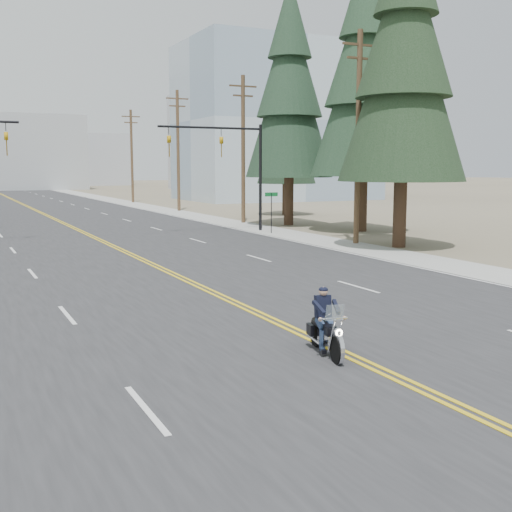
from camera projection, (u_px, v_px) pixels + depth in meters
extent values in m
cube|color=#303033|center=(24.00, 205.00, 72.18)|extent=(20.00, 200.00, 0.01)
cube|color=#A5A5A0|center=(125.00, 203.00, 77.14)|extent=(3.00, 200.00, 0.01)
imported|color=#BF8C0C|center=(6.00, 134.00, 35.44)|extent=(0.21, 0.26, 1.30)
cylinder|color=black|center=(260.00, 178.00, 42.56)|extent=(0.20, 0.20, 7.00)
cylinder|color=black|center=(211.00, 128.00, 40.61)|extent=(7.00, 0.14, 0.14)
imported|color=#BF8C0C|center=(221.00, 138.00, 41.00)|extent=(0.21, 0.26, 1.30)
imported|color=#BF8C0C|center=(169.00, 137.00, 39.49)|extent=(0.21, 0.26, 1.30)
cylinder|color=black|center=(271.00, 213.00, 40.99)|extent=(0.06, 0.06, 2.60)
cube|color=#0C5926|center=(271.00, 194.00, 40.83)|extent=(0.90, 0.03, 0.25)
cylinder|color=brown|center=(358.00, 139.00, 34.87)|extent=(0.30, 0.30, 11.50)
cube|color=brown|center=(360.00, 45.00, 34.19)|extent=(2.20, 0.12, 0.12)
cube|color=brown|center=(360.00, 58.00, 34.29)|extent=(1.60, 0.12, 0.12)
cylinder|color=brown|center=(243.00, 150.00, 48.28)|extent=(0.30, 0.30, 11.00)
cube|color=brown|center=(243.00, 86.00, 47.64)|extent=(2.20, 0.12, 0.12)
cube|color=brown|center=(243.00, 96.00, 47.73)|extent=(1.60, 0.12, 0.12)
cylinder|color=brown|center=(178.00, 151.00, 61.62)|extent=(0.30, 0.30, 11.50)
cube|color=brown|center=(177.00, 99.00, 60.94)|extent=(2.20, 0.12, 0.12)
cube|color=brown|center=(177.00, 106.00, 61.04)|extent=(1.60, 0.12, 0.12)
cylinder|color=brown|center=(132.00, 156.00, 76.82)|extent=(0.30, 0.30, 11.00)
cube|color=brown|center=(131.00, 117.00, 76.17)|extent=(2.20, 0.12, 0.12)
cube|color=brown|center=(131.00, 123.00, 76.27)|extent=(1.60, 0.12, 0.12)
cube|color=#9EB5CC|center=(276.00, 123.00, 84.61)|extent=(24.00, 16.00, 20.00)
cube|color=#ADB2B7|center=(34.00, 153.00, 123.71)|extent=(18.00, 14.00, 14.00)
cube|color=#B7BCC6|center=(217.00, 142.00, 123.87)|extent=(16.00, 12.00, 18.00)
cube|color=#B7BCC6|center=(95.00, 160.00, 153.47)|extent=(14.00, 14.00, 12.00)
cylinder|color=#382619|center=(400.00, 214.00, 33.86)|extent=(0.68, 0.68, 3.49)
cone|color=black|center=(404.00, 79.00, 32.91)|extent=(6.60, 6.60, 10.48)
cone|color=black|center=(406.00, 18.00, 32.50)|extent=(4.95, 4.95, 7.86)
cylinder|color=#382619|center=(362.00, 204.00, 42.35)|extent=(0.80, 0.80, 3.65)
cone|color=#1A341F|center=(364.00, 90.00, 41.35)|extent=(6.85, 6.85, 10.96)
cone|color=#1A341F|center=(365.00, 41.00, 40.92)|extent=(5.14, 5.14, 8.22)
cylinder|color=#382619|center=(289.00, 201.00, 46.96)|extent=(0.61, 0.61, 3.51)
cone|color=#18301D|center=(289.00, 103.00, 46.00)|extent=(6.31, 6.31, 10.52)
cone|color=#18301D|center=(290.00, 60.00, 45.59)|extent=(4.74, 4.74, 7.89)
cone|color=#18301D|center=(290.00, 17.00, 45.18)|extent=(3.16, 3.16, 5.61)
cylinder|color=#382619|center=(286.00, 199.00, 57.18)|extent=(0.65, 0.65, 2.80)
cone|color=black|center=(287.00, 135.00, 56.41)|extent=(5.22, 5.22, 8.39)
cone|color=black|center=(287.00, 108.00, 56.08)|extent=(3.92, 3.92, 6.29)
cone|color=black|center=(287.00, 80.00, 55.76)|extent=(2.61, 2.61, 4.48)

